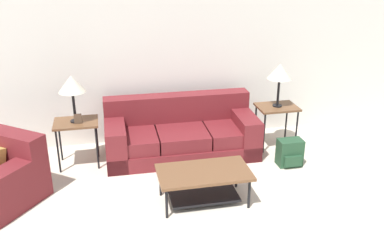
# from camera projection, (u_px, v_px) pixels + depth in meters

# --- Properties ---
(wall_back) EXTENTS (9.18, 0.06, 2.60)m
(wall_back) POSITION_uv_depth(u_px,v_px,m) (176.00, 57.00, 6.45)
(wall_back) COLOR silver
(wall_back) RESTS_ON ground_plane
(couch) EXTENTS (2.17, 0.96, 0.82)m
(couch) POSITION_uv_depth(u_px,v_px,m) (181.00, 135.00, 6.24)
(couch) COLOR maroon
(couch) RESTS_ON ground_plane
(coffee_table) EXTENTS (1.09, 0.60, 0.41)m
(coffee_table) POSITION_uv_depth(u_px,v_px,m) (204.00, 179.00, 5.03)
(coffee_table) COLOR brown
(coffee_table) RESTS_ON ground_plane
(side_table_left) EXTENTS (0.59, 0.45, 0.65)m
(side_table_left) POSITION_uv_depth(u_px,v_px,m) (76.00, 126.00, 5.81)
(side_table_left) COLOR brown
(side_table_left) RESTS_ON ground_plane
(side_table_right) EXTENTS (0.59, 0.45, 0.65)m
(side_table_right) POSITION_uv_depth(u_px,v_px,m) (277.00, 111.00, 6.37)
(side_table_right) COLOR brown
(side_table_right) RESTS_ON ground_plane
(table_lamp_left) EXTENTS (0.36, 0.36, 0.64)m
(table_lamp_left) POSITION_uv_depth(u_px,v_px,m) (72.00, 85.00, 5.58)
(table_lamp_left) COLOR black
(table_lamp_left) RESTS_ON side_table_left
(table_lamp_right) EXTENTS (0.36, 0.36, 0.64)m
(table_lamp_right) POSITION_uv_depth(u_px,v_px,m) (280.00, 72.00, 6.15)
(table_lamp_right) COLOR black
(table_lamp_right) RESTS_ON side_table_right
(backpack) EXTENTS (0.34, 0.29, 0.38)m
(backpack) POSITION_uv_depth(u_px,v_px,m) (290.00, 153.00, 5.94)
(backpack) COLOR #23472D
(backpack) RESTS_ON ground_plane
(picture_frame) EXTENTS (0.10, 0.04, 0.13)m
(picture_frame) POSITION_uv_depth(u_px,v_px,m) (78.00, 119.00, 5.70)
(picture_frame) COLOR #4C3828
(picture_frame) RESTS_ON side_table_left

